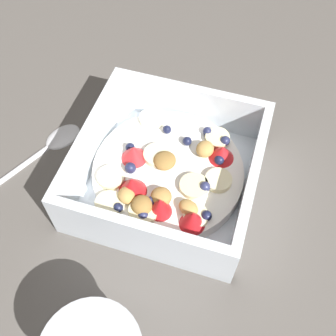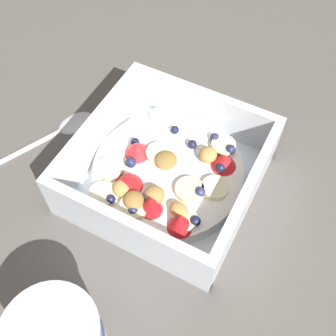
# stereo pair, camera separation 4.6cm
# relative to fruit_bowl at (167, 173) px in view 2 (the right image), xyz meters

# --- Properties ---
(ground_plane) EXTENTS (2.40, 2.40, 0.00)m
(ground_plane) POSITION_rel_fruit_bowl_xyz_m (0.02, -0.01, -0.02)
(ground_plane) COLOR #56514C
(fruit_bowl) EXTENTS (0.19, 0.19, 0.07)m
(fruit_bowl) POSITION_rel_fruit_bowl_xyz_m (0.00, 0.00, 0.00)
(fruit_bowl) COLOR white
(fruit_bowl) RESTS_ON ground
(spoon) EXTENTS (0.09, 0.16, 0.01)m
(spoon) POSITION_rel_fruit_bowl_xyz_m (0.16, -0.00, -0.02)
(spoon) COLOR silver
(spoon) RESTS_ON ground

